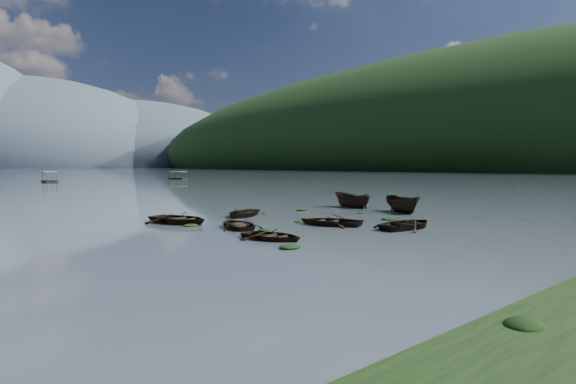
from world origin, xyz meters
TOP-DOWN VIEW (x-y plane):
  - ground_plane at (0.00, 0.00)m, footprint 2400.00×2400.00m
  - right_hill_far at (460.00, 220.00)m, footprint 520.00×1200.00m
  - haze_mtn_c at (140.00, 900.00)m, footprint 520.00×520.00m
  - haze_mtn_d at (320.00, 900.00)m, footprint 520.00×520.00m
  - rowboat_0 at (-8.28, 3.41)m, footprint 3.76×4.48m
  - rowboat_1 at (-7.12, 8.74)m, footprint 3.82×4.64m
  - rowboat_3 at (-1.30, 5.70)m, footprint 4.90×5.50m
  - rowboat_4 at (1.51, 1.20)m, footprint 4.86×3.54m
  - rowboat_5 at (9.67, 7.55)m, footprint 3.43×5.00m
  - rowboat_6 at (-9.18, 13.41)m, footprint 5.01×5.87m
  - rowboat_7 at (-3.07, 14.17)m, footprint 5.58×5.22m
  - rowboat_8 at (9.64, 13.68)m, footprint 1.77×4.53m
  - weed_clump_0 at (-9.19, 0.68)m, footprint 1.20×0.98m
  - weed_clump_1 at (-6.45, 6.48)m, footprint 0.89×0.71m
  - weed_clump_2 at (4.28, 4.95)m, footprint 1.21×0.97m
  - weed_clump_3 at (6.00, 9.11)m, footprint 0.85×0.72m
  - weed_clump_4 at (4.53, 5.10)m, footprint 1.11×0.88m
  - weed_clump_5 at (-9.27, 11.42)m, footprint 1.06×0.85m
  - weed_clump_6 at (-1.86, 8.31)m, footprint 0.94×0.78m
  - weed_clump_7 at (3.68, 14.35)m, footprint 1.24×0.99m
  - pontoon_centre at (1.17, 106.14)m, footprint 3.01×6.66m
  - pontoon_right at (36.13, 107.60)m, footprint 4.05×6.11m

SIDE VIEW (x-z plane):
  - ground_plane at x=0.00m, z-range 0.00..0.00m
  - right_hill_far at x=460.00m, z-range -95.00..95.00m
  - haze_mtn_c at x=140.00m, z-range -130.00..130.00m
  - haze_mtn_d at x=320.00m, z-range -110.00..110.00m
  - rowboat_0 at x=-8.28m, z-range -0.40..0.40m
  - rowboat_1 at x=-7.12m, z-range -0.42..0.42m
  - rowboat_3 at x=-1.30m, z-range -0.47..0.47m
  - rowboat_4 at x=1.51m, z-range -0.49..0.49m
  - rowboat_5 at x=9.67m, z-range -0.90..0.90m
  - rowboat_6 at x=-9.18m, z-range -0.51..0.51m
  - rowboat_7 at x=-3.07m, z-range -0.47..0.47m
  - rowboat_8 at x=9.64m, z-range -0.87..0.87m
  - weed_clump_0 at x=-9.19m, z-range -0.13..0.13m
  - weed_clump_1 at x=-6.45m, z-range -0.10..0.10m
  - weed_clump_2 at x=4.28m, z-range -0.13..0.13m
  - weed_clump_3 at x=6.00m, z-range -0.09..0.09m
  - weed_clump_4 at x=4.53m, z-range -0.12..0.12m
  - weed_clump_5 at x=-9.27m, z-range -0.11..0.11m
  - weed_clump_6 at x=-1.86m, z-range -0.10..0.10m
  - weed_clump_7 at x=3.68m, z-range -0.13..0.13m
  - pontoon_centre at x=1.17m, z-range -1.26..1.26m
  - pontoon_right at x=36.13m, z-range -1.08..1.08m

